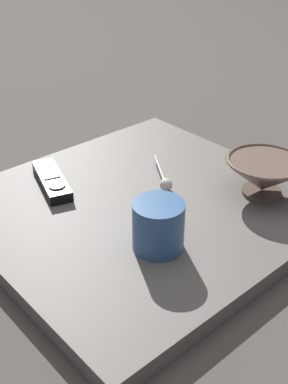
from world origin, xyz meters
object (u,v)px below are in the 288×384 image
at_px(cereal_bowl, 264,175).
at_px(coffee_mug, 159,225).
at_px(tv_remote_near, 52,181).
at_px(teaspoon, 165,181).

distance_m(cereal_bowl, coffee_mug, 0.29).
height_order(cereal_bowl, tv_remote_near, cereal_bowl).
bearing_deg(tv_remote_near, cereal_bowl, 134.19).
height_order(cereal_bowl, teaspoon, cereal_bowl).
xyz_separation_m(cereal_bowl, teaspoon, (0.14, -0.15, -0.03)).
relative_size(teaspoon, tv_remote_near, 0.73).
relative_size(cereal_bowl, coffee_mug, 1.42).
height_order(coffee_mug, tv_remote_near, coffee_mug).
xyz_separation_m(coffee_mug, teaspoon, (-0.15, -0.14, -0.03)).
bearing_deg(cereal_bowl, coffee_mug, -2.24).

